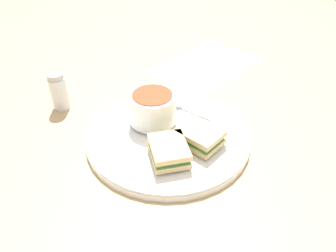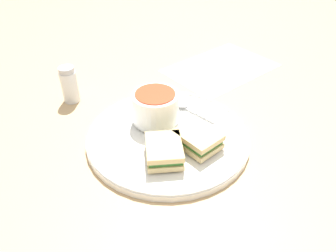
# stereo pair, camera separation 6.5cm
# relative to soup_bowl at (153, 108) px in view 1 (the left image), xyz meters

# --- Properties ---
(ground_plane) EXTENTS (2.40, 2.40, 0.00)m
(ground_plane) POSITION_rel_soup_bowl_xyz_m (-0.05, 0.02, -0.05)
(ground_plane) COLOR tan
(plate) EXTENTS (0.33, 0.33, 0.02)m
(plate) POSITION_rel_soup_bowl_xyz_m (-0.05, 0.02, -0.04)
(plate) COLOR white
(plate) RESTS_ON ground_plane
(soup_bowl) EXTENTS (0.10, 0.10, 0.06)m
(soup_bowl) POSITION_rel_soup_bowl_xyz_m (0.00, 0.00, 0.00)
(soup_bowl) COLOR white
(soup_bowl) RESTS_ON plate
(spoon) EXTENTS (0.11, 0.02, 0.01)m
(spoon) POSITION_rel_soup_bowl_xyz_m (-0.01, -0.08, -0.03)
(spoon) COLOR silver
(spoon) RESTS_ON plate
(sandwich_half_near) EXTENTS (0.10, 0.10, 0.03)m
(sandwich_half_near) POSITION_rel_soup_bowl_xyz_m (-0.09, 0.07, -0.02)
(sandwich_half_near) COLOR #DBBC7F
(sandwich_half_near) RESTS_ON plate
(sandwich_half_far) EXTENTS (0.09, 0.07, 0.03)m
(sandwich_half_far) POSITION_rel_soup_bowl_xyz_m (-0.12, 0.01, -0.02)
(sandwich_half_far) COLOR #DBBC7F
(sandwich_half_far) RESTS_ON plate
(salt_shaker) EXTENTS (0.04, 0.04, 0.09)m
(salt_shaker) POSITION_rel_soup_bowl_xyz_m (0.22, 0.06, -0.01)
(salt_shaker) COLOR silver
(salt_shaker) RESTS_ON ground_plane
(menu_sheet) EXTENTS (0.24, 0.32, 0.00)m
(menu_sheet) POSITION_rel_soup_bowl_xyz_m (0.05, -0.32, -0.05)
(menu_sheet) COLOR white
(menu_sheet) RESTS_ON ground_plane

